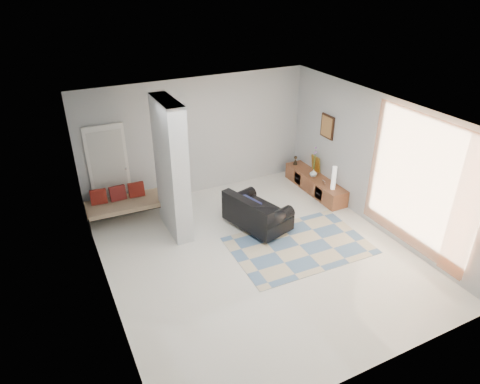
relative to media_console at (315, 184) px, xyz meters
name	(u,v)px	position (x,y,z in m)	size (l,w,h in m)	color
floor	(258,255)	(-2.52, -1.70, -0.20)	(6.00, 6.00, 0.00)	silver
ceiling	(261,116)	(-2.52, -1.70, 2.60)	(6.00, 6.00, 0.00)	white
wall_back	(198,137)	(-2.52, 1.30, 1.20)	(6.00, 6.00, 0.00)	#B4B6B8
wall_front	(377,295)	(-2.52, -4.70, 1.20)	(6.00, 6.00, 0.00)	#B4B6B8
wall_left	(101,229)	(-5.27, -1.70, 1.20)	(6.00, 6.00, 0.00)	#B4B6B8
wall_right	(378,163)	(0.23, -1.70, 1.20)	(6.00, 6.00, 0.00)	#B4B6B8
partition_column	(172,169)	(-3.62, -0.10, 1.20)	(0.35, 1.20, 2.80)	silver
hallway_door	(109,170)	(-4.62, 1.26, 0.82)	(0.85, 0.06, 2.04)	white
curtain	(420,185)	(0.15, -2.85, 1.25)	(2.55, 2.55, 0.00)	orange
wall_art	(327,127)	(0.20, 0.00, 1.45)	(0.04, 0.45, 0.55)	#341B0E
media_console	(315,184)	(0.00, 0.00, 0.00)	(0.45, 2.02, 0.80)	brown
loveseat	(255,213)	(-2.10, -0.82, 0.16)	(1.16, 1.56, 0.76)	silver
daybed	(126,202)	(-4.45, 0.77, 0.21)	(1.77, 0.81, 0.77)	black
area_rug	(299,245)	(-1.62, -1.79, -0.20)	(2.68, 1.79, 0.01)	beige
cylinder_lamp	(334,178)	(-0.02, -0.70, 0.47)	(0.10, 0.10, 0.55)	silver
bronze_figurine	(295,160)	(-0.05, 0.84, 0.31)	(0.11, 0.11, 0.23)	black
vase	(313,173)	(-0.05, 0.04, 0.29)	(0.18, 0.18, 0.19)	silver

